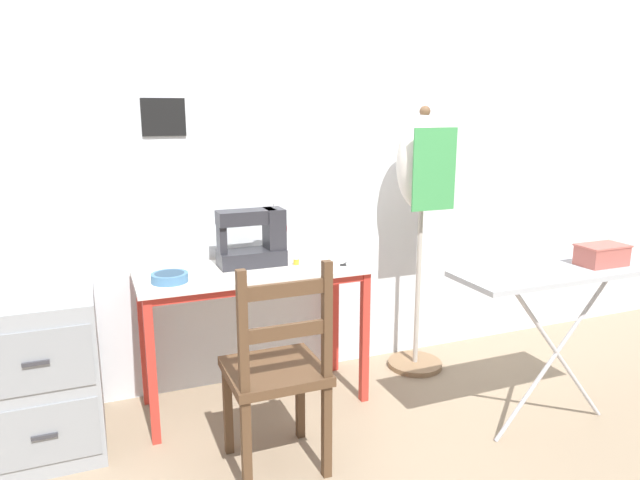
# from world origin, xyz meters

# --- Properties ---
(ground_plane) EXTENTS (14.00, 14.00, 0.00)m
(ground_plane) POSITION_xyz_m (0.00, 0.00, 0.00)
(ground_plane) COLOR gray
(wall_back) EXTENTS (10.00, 0.06, 2.55)m
(wall_back) POSITION_xyz_m (-0.00, 0.54, 1.28)
(wall_back) COLOR silver
(wall_back) RESTS_ON ground_plane
(sewing_table) EXTENTS (1.14, 0.48, 0.73)m
(sewing_table) POSITION_xyz_m (0.00, 0.22, 0.63)
(sewing_table) COLOR silver
(sewing_table) RESTS_ON ground_plane
(sewing_machine) EXTENTS (0.35, 0.16, 0.31)m
(sewing_machine) POSITION_xyz_m (0.03, 0.29, 0.87)
(sewing_machine) COLOR #28282D
(sewing_machine) RESTS_ON sewing_table
(fabric_bowl) EXTENTS (0.17, 0.17, 0.04)m
(fabric_bowl) POSITION_xyz_m (-0.42, 0.15, 0.75)
(fabric_bowl) COLOR teal
(fabric_bowl) RESTS_ON sewing_table
(scissors) EXTENTS (0.11, 0.10, 0.01)m
(scissors) POSITION_xyz_m (0.46, 0.13, 0.73)
(scissors) COLOR silver
(scissors) RESTS_ON sewing_table
(thread_spool_near_machine) EXTENTS (0.04, 0.04, 0.04)m
(thread_spool_near_machine) POSITION_xyz_m (0.22, 0.21, 0.75)
(thread_spool_near_machine) COLOR yellow
(thread_spool_near_machine) RESTS_ON sewing_table
(wooden_chair) EXTENTS (0.40, 0.38, 0.94)m
(wooden_chair) POSITION_xyz_m (-0.07, -0.35, 0.44)
(wooden_chair) COLOR #513823
(wooden_chair) RESTS_ON ground_plane
(filing_cabinet) EXTENTS (0.46, 0.53, 0.73)m
(filing_cabinet) POSITION_xyz_m (-0.98, 0.18, 0.37)
(filing_cabinet) COLOR #93999E
(filing_cabinet) RESTS_ON ground_plane
(dress_form) EXTENTS (0.32, 0.32, 1.53)m
(dress_form) POSITION_xyz_m (1.00, 0.29, 1.12)
(dress_form) COLOR #846647
(dress_form) RESTS_ON ground_plane
(ironing_board) EXTENTS (1.06, 0.34, 0.81)m
(ironing_board) POSITION_xyz_m (1.25, -0.54, 0.75)
(ironing_board) COLOR #ADB2B7
(ironing_board) RESTS_ON ground_plane
(storage_box) EXTENTS (0.23, 0.14, 0.10)m
(storage_box) POSITION_xyz_m (1.45, -0.56, 0.85)
(storage_box) COLOR #AD564C
(storage_box) RESTS_ON ironing_board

